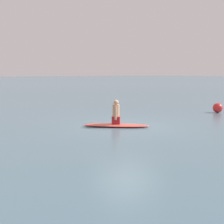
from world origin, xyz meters
TOP-DOWN VIEW (x-y plane):
  - ground_plane at (0.00, 0.00)m, footprint 400.00×400.00m
  - surfboard at (0.51, -0.05)m, footprint 2.39×2.31m
  - person_paddler at (0.51, -0.05)m, footprint 0.41×0.41m
  - buoy_marker at (-6.60, -0.33)m, footprint 0.52×0.52m

SIDE VIEW (x-z plane):
  - ground_plane at x=0.00m, z-range 0.00..0.00m
  - surfboard at x=0.51m, z-range 0.00..0.12m
  - buoy_marker at x=-6.60m, z-range 0.00..0.52m
  - person_paddler at x=0.51m, z-range 0.07..1.03m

